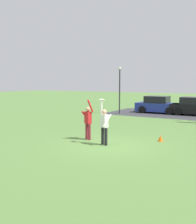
{
  "coord_description": "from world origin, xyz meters",
  "views": [
    {
      "loc": [
        5.72,
        -10.5,
        2.89
      ],
      "look_at": [
        -0.78,
        0.52,
        1.44
      ],
      "focal_mm": 42.55,
      "sensor_mm": 36.0,
      "label": 1
    }
  ],
  "objects_px": {
    "person_catcher": "(104,124)",
    "person_defender": "(88,120)",
    "frisbee_disc": "(102,99)",
    "parked_car_black": "(195,107)",
    "parked_car_blue": "(158,105)",
    "lamppost_by_lot": "(120,85)",
    "field_cone_orange": "(160,138)"
  },
  "relations": [
    {
      "from": "person_catcher",
      "to": "person_defender",
      "type": "bearing_deg",
      "value": 0.0
    },
    {
      "from": "frisbee_disc",
      "to": "parked_car_black",
      "type": "bearing_deg",
      "value": 83.2
    },
    {
      "from": "person_catcher",
      "to": "parked_car_blue",
      "type": "xyz_separation_m",
      "value": [
        -1.88,
        13.78,
        -0.25
      ]
    },
    {
      "from": "person_catcher",
      "to": "parked_car_black",
      "type": "distance_m",
      "value": 13.8
    },
    {
      "from": "parked_car_blue",
      "to": "lamppost_by_lot",
      "type": "height_order",
      "value": "lamppost_by_lot"
    },
    {
      "from": "person_defender",
      "to": "parked_car_blue",
      "type": "relative_size",
      "value": 0.5
    },
    {
      "from": "person_catcher",
      "to": "parked_car_blue",
      "type": "bearing_deg",
      "value": -57.01
    },
    {
      "from": "frisbee_disc",
      "to": "parked_car_blue",
      "type": "height_order",
      "value": "frisbee_disc"
    },
    {
      "from": "person_catcher",
      "to": "parked_car_blue",
      "type": "distance_m",
      "value": 13.91
    },
    {
      "from": "person_catcher",
      "to": "lamppost_by_lot",
      "type": "xyz_separation_m",
      "value": [
        -4.79,
        11.46,
        1.6
      ]
    },
    {
      "from": "field_cone_orange",
      "to": "lamppost_by_lot",
      "type": "bearing_deg",
      "value": 125.88
    },
    {
      "from": "parked_car_blue",
      "to": "field_cone_orange",
      "type": "bearing_deg",
      "value": -71.62
    },
    {
      "from": "field_cone_orange",
      "to": "parked_car_black",
      "type": "bearing_deg",
      "value": 92.94
    },
    {
      "from": "frisbee_disc",
      "to": "lamppost_by_lot",
      "type": "distance_m",
      "value": 12.26
    },
    {
      "from": "person_defender",
      "to": "lamppost_by_lot",
      "type": "xyz_separation_m",
      "value": [
        -3.52,
        10.86,
        1.6
      ]
    },
    {
      "from": "field_cone_orange",
      "to": "frisbee_disc",
      "type": "bearing_deg",
      "value": -138.89
    },
    {
      "from": "person_catcher",
      "to": "lamppost_by_lot",
      "type": "height_order",
      "value": "lamppost_by_lot"
    },
    {
      "from": "frisbee_disc",
      "to": "parked_car_blue",
      "type": "distance_m",
      "value": 13.85
    },
    {
      "from": "person_defender",
      "to": "field_cone_orange",
      "type": "height_order",
      "value": "person_defender"
    },
    {
      "from": "parked_car_blue",
      "to": "person_defender",
      "type": "bearing_deg",
      "value": -87.37
    },
    {
      "from": "person_defender",
      "to": "parked_car_black",
      "type": "xyz_separation_m",
      "value": [
        2.69,
        13.12,
        -0.25
      ]
    },
    {
      "from": "person_defender",
      "to": "parked_car_black",
      "type": "bearing_deg",
      "value": 103.62
    },
    {
      "from": "person_catcher",
      "to": "parked_car_black",
      "type": "height_order",
      "value": "person_catcher"
    },
    {
      "from": "person_catcher",
      "to": "field_cone_orange",
      "type": "bearing_deg",
      "value": -109.54
    },
    {
      "from": "lamppost_by_lot",
      "to": "person_defender",
      "type": "bearing_deg",
      "value": -72.04
    },
    {
      "from": "lamppost_by_lot",
      "to": "field_cone_orange",
      "type": "bearing_deg",
      "value": -54.12
    },
    {
      "from": "parked_car_black",
      "to": "frisbee_disc",
      "type": "bearing_deg",
      "value": -96.79
    },
    {
      "from": "parked_car_blue",
      "to": "parked_car_black",
      "type": "height_order",
      "value": "same"
    },
    {
      "from": "person_defender",
      "to": "frisbee_disc",
      "type": "xyz_separation_m",
      "value": [
        1.07,
        -0.5,
        1.11
      ]
    },
    {
      "from": "person_defender",
      "to": "field_cone_orange",
      "type": "distance_m",
      "value": 3.69
    },
    {
      "from": "parked_car_blue",
      "to": "frisbee_disc",
      "type": "bearing_deg",
      "value": -83.01
    },
    {
      "from": "person_catcher",
      "to": "parked_car_blue",
      "type": "relative_size",
      "value": 0.51
    }
  ]
}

